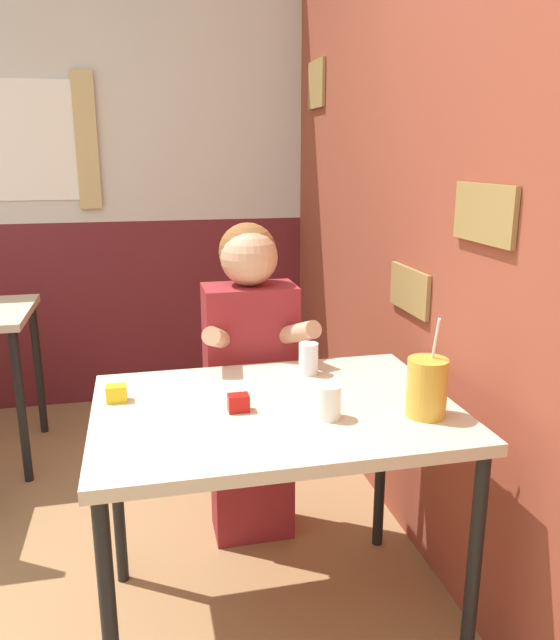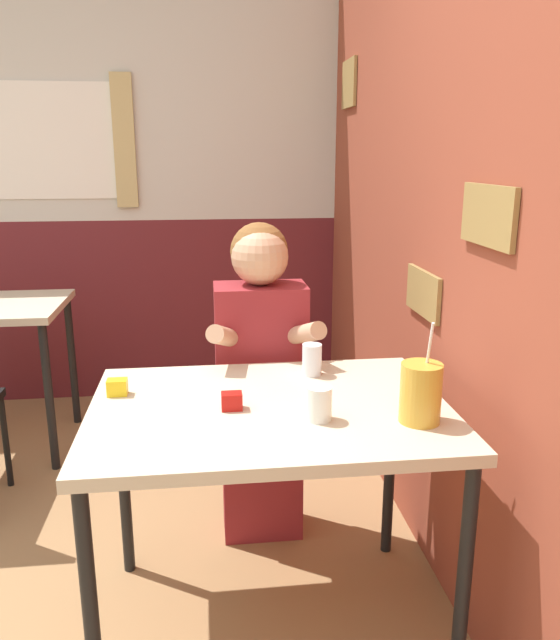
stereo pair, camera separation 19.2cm
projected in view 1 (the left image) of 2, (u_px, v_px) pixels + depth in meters
The scene contains 9 objects.
brick_wall_right at pixel (380, 186), 2.64m from camera, with size 0.08×4.45×2.70m.
back_wall at pixel (45, 177), 3.50m from camera, with size 5.93×0.09×2.70m.
main_table at pixel (275, 428), 1.85m from camera, with size 1.05×0.76×0.77m.
person_seated at pixel (251, 377), 2.37m from camera, with size 0.42×0.41×1.24m.
cocktail_pitcher at pixel (427, 387), 1.74m from camera, with size 0.11×0.11×0.29m.
glass_near_pitcher at pixel (308, 359), 2.08m from camera, with size 0.07×0.07×0.11m.
glass_center at pixel (328, 402), 1.73m from camera, with size 0.07×0.07×0.10m.
condiment_ketchup at pixel (238, 403), 1.78m from camera, with size 0.06×0.04×0.05m.
condiment_mustard at pixel (117, 393), 1.85m from camera, with size 0.06×0.04×0.05m.
Camera 1 is at (0.48, -1.31, 1.48)m, focal length 35.00 mm.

